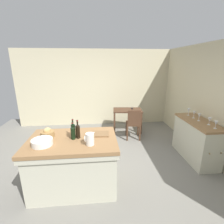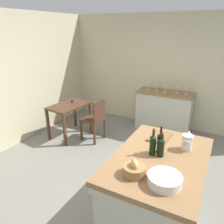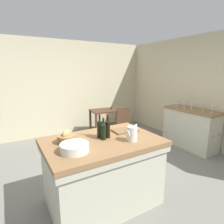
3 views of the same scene
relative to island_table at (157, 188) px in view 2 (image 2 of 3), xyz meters
The scene contains 18 objects.
ground_plane 0.88m from the island_table, 56.06° to the left, with size 6.76×6.76×0.00m, color slate.
wall_right 3.17m from the island_table, 11.38° to the left, with size 0.12×5.20×2.60m, color beige.
island_table is the anchor object (origin of this frame).
side_cabinet 2.75m from the island_table, 13.76° to the left, with size 0.52×1.27×0.92m.
writing_desk 2.78m from the island_table, 59.73° to the left, with size 0.95×0.65×0.78m.
wooden_chair 2.31m from the island_table, 50.72° to the left, with size 0.44×0.44×0.90m.
pitcher 0.64m from the island_table, 36.86° to the right, with size 0.17×0.13×0.23m.
wash_bowl 0.66m from the island_table, 159.17° to the right, with size 0.32×0.32×0.10m, color silver.
bread_basket 0.66m from the island_table, 162.47° to the left, with size 0.22×0.22×0.17m.
cutting_board 0.64m from the island_table, 17.09° to the left, with size 0.35×0.24×0.02m, color brown.
wine_bottle_dark 0.56m from the island_table, 21.49° to the left, with size 0.07×0.07×0.32m.
wine_bottle_amber 0.56m from the island_table, 83.82° to the left, with size 0.07×0.07×0.32m.
wine_bottle_green 0.54m from the island_table, 14.93° to the left, with size 0.07×0.07×0.29m.
wine_glass_far_left 2.78m from the island_table, ahead, with size 0.07×0.07×0.16m.
wine_glass_left 2.81m from the island_table, ahead, with size 0.07×0.07×0.16m.
wine_glass_middle 2.80m from the island_table, 14.14° to the left, with size 0.07×0.07×0.16m.
wine_glass_right 2.85m from the island_table, 17.96° to the left, with size 0.07×0.07×0.17m.
wine_glass_far_right 2.91m from the island_table, 22.08° to the left, with size 0.07×0.07×0.17m.
Camera 2 is at (-2.53, -1.12, 2.27)m, focal length 35.22 mm.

